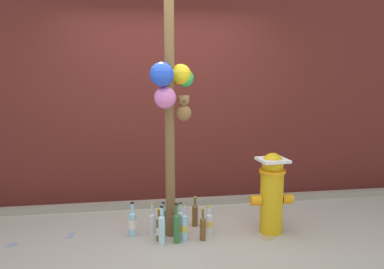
{
  "coord_description": "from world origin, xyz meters",
  "views": [
    {
      "loc": [
        -0.52,
        -3.88,
        1.71
      ],
      "look_at": [
        0.18,
        0.28,
        1.07
      ],
      "focal_mm": 39.05,
      "sensor_mm": 36.0,
      "label": 1
    }
  ],
  "objects_px": {
    "bottle_3": "(203,228)",
    "bottle_7": "(209,223)",
    "bottle_0": "(162,229)",
    "bottle_2": "(133,223)",
    "bottle_10": "(177,227)",
    "bottle_6": "(152,222)",
    "bottle_5": "(181,224)",
    "memorial_post": "(171,73)",
    "bottle_9": "(163,221)",
    "fire_hydrant": "(272,191)",
    "bottle_4": "(184,226)",
    "bottle_8": "(195,214)",
    "bottle_1": "(159,228)"
  },
  "relations": [
    {
      "from": "bottle_9",
      "to": "bottle_10",
      "type": "relative_size",
      "value": 0.85
    },
    {
      "from": "fire_hydrant",
      "to": "bottle_4",
      "type": "xyz_separation_m",
      "value": [
        -0.95,
        -0.06,
        -0.31
      ]
    },
    {
      "from": "bottle_3",
      "to": "bottle_7",
      "type": "bearing_deg",
      "value": 57.52
    },
    {
      "from": "bottle_0",
      "to": "bottle_2",
      "type": "bearing_deg",
      "value": 136.55
    },
    {
      "from": "bottle_4",
      "to": "bottle_9",
      "type": "height_order",
      "value": "bottle_4"
    },
    {
      "from": "bottle_0",
      "to": "bottle_9",
      "type": "relative_size",
      "value": 1.14
    },
    {
      "from": "fire_hydrant",
      "to": "bottle_5",
      "type": "xyz_separation_m",
      "value": [
        -0.97,
        0.05,
        -0.32
      ]
    },
    {
      "from": "fire_hydrant",
      "to": "bottle_4",
      "type": "distance_m",
      "value": 1.0
    },
    {
      "from": "bottle_1",
      "to": "bottle_3",
      "type": "bearing_deg",
      "value": -7.94
    },
    {
      "from": "bottle_0",
      "to": "bottle_9",
      "type": "height_order",
      "value": "bottle_0"
    },
    {
      "from": "bottle_5",
      "to": "bottle_7",
      "type": "height_order",
      "value": "bottle_5"
    },
    {
      "from": "memorial_post",
      "to": "bottle_5",
      "type": "relative_size",
      "value": 7.99
    },
    {
      "from": "bottle_4",
      "to": "fire_hydrant",
      "type": "bearing_deg",
      "value": 3.67
    },
    {
      "from": "bottle_6",
      "to": "bottle_9",
      "type": "relative_size",
      "value": 0.95
    },
    {
      "from": "bottle_3",
      "to": "bottle_4",
      "type": "distance_m",
      "value": 0.19
    },
    {
      "from": "bottle_3",
      "to": "fire_hydrant",
      "type": "bearing_deg",
      "value": 6.51
    },
    {
      "from": "bottle_3",
      "to": "bottle_10",
      "type": "height_order",
      "value": "bottle_10"
    },
    {
      "from": "bottle_2",
      "to": "bottle_5",
      "type": "relative_size",
      "value": 1.01
    },
    {
      "from": "fire_hydrant",
      "to": "bottle_9",
      "type": "relative_size",
      "value": 2.48
    },
    {
      "from": "bottle_0",
      "to": "bottle_8",
      "type": "bearing_deg",
      "value": 46.98
    },
    {
      "from": "bottle_0",
      "to": "bottle_1",
      "type": "distance_m",
      "value": 0.11
    },
    {
      "from": "bottle_5",
      "to": "bottle_8",
      "type": "bearing_deg",
      "value": 53.23
    },
    {
      "from": "bottle_7",
      "to": "bottle_10",
      "type": "height_order",
      "value": "bottle_10"
    },
    {
      "from": "memorial_post",
      "to": "bottle_7",
      "type": "distance_m",
      "value": 1.61
    },
    {
      "from": "memorial_post",
      "to": "bottle_5",
      "type": "distance_m",
      "value": 1.56
    },
    {
      "from": "bottle_10",
      "to": "bottle_1",
      "type": "bearing_deg",
      "value": 152.96
    },
    {
      "from": "bottle_1",
      "to": "bottle_5",
      "type": "relative_size",
      "value": 0.95
    },
    {
      "from": "bottle_8",
      "to": "bottle_9",
      "type": "height_order",
      "value": "bottle_9"
    },
    {
      "from": "memorial_post",
      "to": "fire_hydrant",
      "type": "xyz_separation_m",
      "value": [
        1.05,
        -0.06,
        -1.24
      ]
    },
    {
      "from": "bottle_7",
      "to": "bottle_8",
      "type": "distance_m",
      "value": 0.27
    },
    {
      "from": "fire_hydrant",
      "to": "bottle_6",
      "type": "xyz_separation_m",
      "value": [
        -1.25,
        0.18,
        -0.33
      ]
    },
    {
      "from": "bottle_2",
      "to": "bottle_8",
      "type": "relative_size",
      "value": 1.08
    },
    {
      "from": "bottle_2",
      "to": "bottle_7",
      "type": "relative_size",
      "value": 1.18
    },
    {
      "from": "fire_hydrant",
      "to": "bottle_0",
      "type": "xyz_separation_m",
      "value": [
        -1.18,
        -0.13,
        -0.29
      ]
    },
    {
      "from": "memorial_post",
      "to": "fire_hydrant",
      "type": "relative_size",
      "value": 3.34
    },
    {
      "from": "bottle_3",
      "to": "bottle_6",
      "type": "xyz_separation_m",
      "value": [
        -0.49,
        0.27,
        -0.01
      ]
    },
    {
      "from": "fire_hydrant",
      "to": "bottle_6",
      "type": "relative_size",
      "value": 2.62
    },
    {
      "from": "bottle_4",
      "to": "bottle_5",
      "type": "relative_size",
      "value": 1.03
    },
    {
      "from": "memorial_post",
      "to": "bottle_6",
      "type": "relative_size",
      "value": 8.78
    },
    {
      "from": "bottle_0",
      "to": "bottle_10",
      "type": "relative_size",
      "value": 0.97
    },
    {
      "from": "memorial_post",
      "to": "bottle_9",
      "type": "distance_m",
      "value": 1.55
    },
    {
      "from": "bottle_3",
      "to": "bottle_6",
      "type": "bearing_deg",
      "value": 151.31
    },
    {
      "from": "bottle_6",
      "to": "bottle_8",
      "type": "xyz_separation_m",
      "value": [
        0.48,
        0.13,
        0.01
      ]
    },
    {
      "from": "bottle_8",
      "to": "fire_hydrant",
      "type": "bearing_deg",
      "value": -22.21
    },
    {
      "from": "bottle_4",
      "to": "bottle_5",
      "type": "distance_m",
      "value": 0.11
    },
    {
      "from": "bottle_3",
      "to": "bottle_9",
      "type": "bearing_deg",
      "value": 148.65
    },
    {
      "from": "bottle_3",
      "to": "bottle_4",
      "type": "relative_size",
      "value": 0.92
    },
    {
      "from": "bottle_9",
      "to": "bottle_7",
      "type": "bearing_deg",
      "value": -9.52
    },
    {
      "from": "fire_hydrant",
      "to": "bottle_9",
      "type": "distance_m",
      "value": 1.19
    },
    {
      "from": "bottle_5",
      "to": "bottle_10",
      "type": "bearing_deg",
      "value": -111.94
    }
  ]
}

